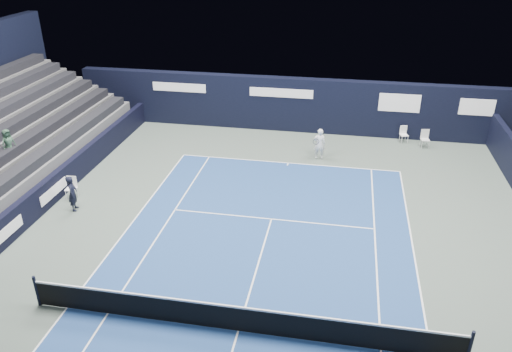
{
  "coord_description": "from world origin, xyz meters",
  "views": [
    {
      "loc": [
        2.52,
        -10.81,
        10.68
      ],
      "look_at": [
        -0.86,
        7.61,
        1.3
      ],
      "focal_mm": 35.0,
      "sensor_mm": 36.0,
      "label": 1
    }
  ],
  "objects_px": {
    "folding_chair_back_a": "(404,131)",
    "line_judge_chair": "(72,186)",
    "folding_chair_back_b": "(425,137)",
    "tennis_player": "(319,144)",
    "tennis_net": "(238,318)"
  },
  "relations": [
    {
      "from": "folding_chair_back_a",
      "to": "line_judge_chair",
      "type": "height_order",
      "value": "line_judge_chair"
    },
    {
      "from": "folding_chair_back_b",
      "to": "tennis_player",
      "type": "xyz_separation_m",
      "value": [
        -5.49,
        -2.54,
        0.26
      ]
    },
    {
      "from": "line_judge_chair",
      "to": "tennis_player",
      "type": "distance_m",
      "value": 12.0
    },
    {
      "from": "folding_chair_back_a",
      "to": "folding_chair_back_b",
      "type": "xyz_separation_m",
      "value": [
        1.08,
        -0.59,
        -0.05
      ]
    },
    {
      "from": "line_judge_chair",
      "to": "tennis_player",
      "type": "height_order",
      "value": "tennis_player"
    },
    {
      "from": "folding_chair_back_a",
      "to": "line_judge_chair",
      "type": "relative_size",
      "value": 0.93
    },
    {
      "from": "folding_chair_back_a",
      "to": "tennis_player",
      "type": "xyz_separation_m",
      "value": [
        -4.42,
        -3.13,
        0.21
      ]
    },
    {
      "from": "tennis_net",
      "to": "folding_chair_back_a",
      "type": "bearing_deg",
      "value": 69.64
    },
    {
      "from": "folding_chair_back_a",
      "to": "tennis_player",
      "type": "height_order",
      "value": "tennis_player"
    },
    {
      "from": "folding_chair_back_a",
      "to": "tennis_player",
      "type": "distance_m",
      "value": 5.42
    },
    {
      "from": "line_judge_chair",
      "to": "tennis_player",
      "type": "xyz_separation_m",
      "value": [
        10.35,
        6.07,
        0.26
      ]
    },
    {
      "from": "line_judge_chair",
      "to": "tennis_player",
      "type": "relative_size",
      "value": 0.6
    },
    {
      "from": "line_judge_chair",
      "to": "tennis_net",
      "type": "bearing_deg",
      "value": -39.78
    },
    {
      "from": "tennis_net",
      "to": "tennis_player",
      "type": "xyz_separation_m",
      "value": [
        1.47,
        12.73,
        0.31
      ]
    },
    {
      "from": "folding_chair_back_a",
      "to": "line_judge_chair",
      "type": "distance_m",
      "value": 17.39
    }
  ]
}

